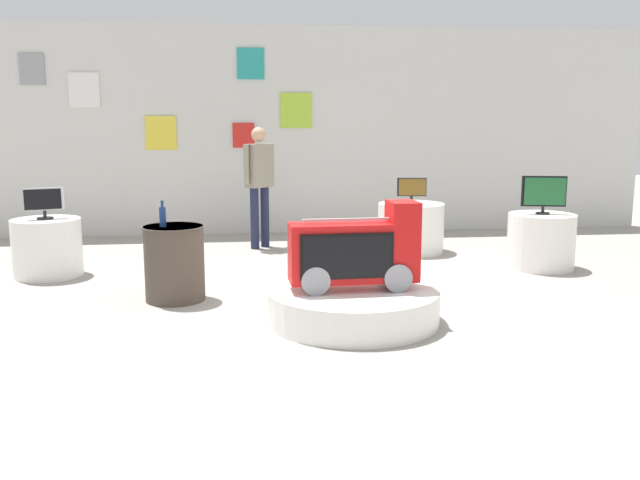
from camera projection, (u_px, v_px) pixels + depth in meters
ground_plane at (325, 307)px, 6.51m from camera, size 30.00×30.00×0.00m
back_wall_display at (289, 131)px, 10.61m from camera, size 11.63×0.13×3.22m
main_display_pedestal at (353, 305)px, 6.00m from camera, size 1.53×1.53×0.30m
novelty_firetruck_tv at (356, 254)px, 5.92m from camera, size 1.14×0.42×0.77m
display_pedestal_left_rear at (411, 228)px, 9.22m from camera, size 0.90×0.90×0.66m
tv_on_left_rear at (412, 190)px, 9.13m from camera, size 0.40×0.22×0.35m
display_pedestal_center_rear at (541, 241)px, 8.18m from camera, size 0.80×0.80×0.66m
tv_on_center_rear at (544, 193)px, 8.07m from camera, size 0.52×0.16×0.46m
display_pedestal_right_rear at (47, 248)px, 7.76m from camera, size 0.77×0.77×0.66m
tv_on_right_rear at (44, 202)px, 7.66m from camera, size 0.42×0.18×0.36m
side_table_round at (174, 262)px, 6.69m from camera, size 0.61×0.61×0.75m
bottle_on_side_table at (163, 216)px, 6.56m from camera, size 0.06×0.06×0.26m
shopper_browsing_near_truck at (259, 178)px, 9.39m from camera, size 0.43×0.41×1.69m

